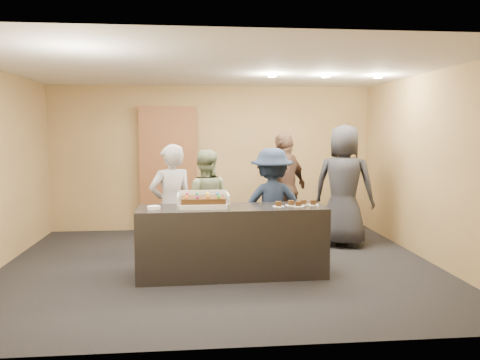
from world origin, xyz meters
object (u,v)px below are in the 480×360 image
(storage_cabinet, at_px, (168,169))
(cake_box, at_px, (203,203))
(plate_stack, at_px, (154,208))
(person_dark_suit, at_px, (344,186))
(person_brown_extra, at_px, (285,189))
(sheet_cake, at_px, (203,200))
(person_navy_man, at_px, (272,205))
(serving_counter, at_px, (232,241))
(person_sage_man, at_px, (205,202))
(person_server_grey, at_px, (171,206))

(storage_cabinet, distance_m, cake_box, 2.91)
(plate_stack, relative_size, person_dark_suit, 0.08)
(person_dark_suit, bearing_deg, person_brown_extra, 16.70)
(cake_box, bearing_deg, sheet_cake, -90.88)
(storage_cabinet, bearing_deg, person_navy_man, -55.26)
(cake_box, distance_m, person_brown_extra, 2.08)
(storage_cabinet, bearing_deg, serving_counter, -71.58)
(storage_cabinet, distance_m, sheet_cake, 2.93)
(serving_counter, relative_size, plate_stack, 14.71)
(serving_counter, xyz_separation_m, storage_cabinet, (-0.95, 2.86, 0.71))
(plate_stack, bearing_deg, person_navy_man, 23.09)
(serving_counter, height_order, person_dark_suit, person_dark_suit)
(person_sage_man, bearing_deg, person_navy_man, 156.27)
(serving_counter, relative_size, sheet_cake, 4.35)
(person_brown_extra, bearing_deg, person_navy_man, 24.58)
(person_sage_man, height_order, person_navy_man, person_navy_man)
(serving_counter, bearing_deg, cake_box, 174.87)
(serving_counter, bearing_deg, storage_cabinet, 107.05)
(storage_cabinet, distance_m, person_brown_extra, 2.34)
(cake_box, height_order, person_brown_extra, person_brown_extra)
(serving_counter, distance_m, storage_cabinet, 3.10)
(person_sage_man, bearing_deg, person_dark_suit, -167.72)
(person_server_grey, bearing_deg, person_dark_suit, 176.07)
(serving_counter, bearing_deg, person_navy_man, 42.37)
(person_navy_man, height_order, person_dark_suit, person_dark_suit)
(serving_counter, distance_m, person_server_grey, 0.99)
(plate_stack, bearing_deg, sheet_cake, 8.13)
(person_brown_extra, bearing_deg, cake_box, 4.46)
(serving_counter, xyz_separation_m, sheet_cake, (-0.36, 0.00, 0.55))
(plate_stack, relative_size, person_sage_man, 0.10)
(storage_cabinet, relative_size, cake_box, 3.57)
(serving_counter, relative_size, storage_cabinet, 1.04)
(storage_cabinet, bearing_deg, cake_box, -78.27)
(sheet_cake, bearing_deg, person_server_grey, 133.42)
(person_navy_man, bearing_deg, storage_cabinet, -54.90)
(person_navy_man, bearing_deg, person_server_grey, 6.18)
(serving_counter, xyz_separation_m, person_brown_extra, (1.00, 1.59, 0.48))
(storage_cabinet, height_order, person_dark_suit, storage_cabinet)
(storage_cabinet, distance_m, person_dark_suit, 3.24)
(person_brown_extra, bearing_deg, storage_cabinet, -77.48)
(person_dark_suit, bearing_deg, cake_box, 59.27)
(sheet_cake, distance_m, person_dark_suit, 2.69)
(plate_stack, xyz_separation_m, person_navy_man, (1.60, 0.68, -0.11))
(cake_box, distance_m, plate_stack, 0.62)
(person_sage_man, bearing_deg, sheet_cake, 92.25)
(storage_cabinet, xyz_separation_m, person_dark_suit, (2.89, -1.46, -0.17))
(cake_box, relative_size, sheet_cake, 1.17)
(cake_box, height_order, person_dark_suit, person_dark_suit)
(person_navy_man, height_order, person_brown_extra, person_brown_extra)
(storage_cabinet, relative_size, person_navy_man, 1.42)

